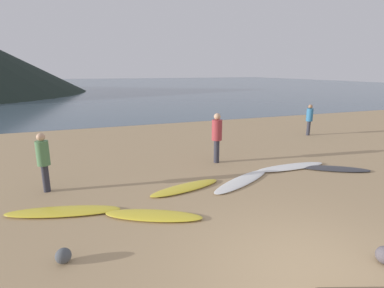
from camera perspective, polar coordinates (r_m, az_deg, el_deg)
ground_plane at (r=13.91m, az=-6.42°, el=0.10°), size 120.00×120.00×0.20m
ocean_water at (r=67.69m, az=-17.91°, el=10.60°), size 140.00×100.00×0.01m
surfboard_0 at (r=7.65m, az=-23.32°, el=-11.69°), size 2.65×1.17×0.09m
surfboard_1 at (r=6.94m, az=-7.36°, el=-13.33°), size 2.24×1.49×0.09m
surfboard_2 at (r=8.37m, az=-1.24°, el=-8.29°), size 2.24×1.07×0.08m
surfboard_3 at (r=9.00m, az=9.49°, el=-6.93°), size 2.57×1.72×0.07m
surfboard_4 at (r=10.61m, az=18.33°, el=-4.15°), size 2.62×0.59×0.09m
surfboard_5 at (r=10.97m, az=25.47°, el=-4.26°), size 2.20×1.64×0.08m
person_0 at (r=10.47m, az=4.76°, el=1.94°), size 0.36×0.36×1.76m
person_1 at (r=16.04m, az=21.46°, el=4.77°), size 0.31×0.31×1.55m
person_2 at (r=8.84m, az=-26.46°, el=-2.35°), size 0.33×0.33×1.62m
beach_rock_near at (r=5.87m, az=-23.29°, el=-18.96°), size 0.27×0.27×0.27m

